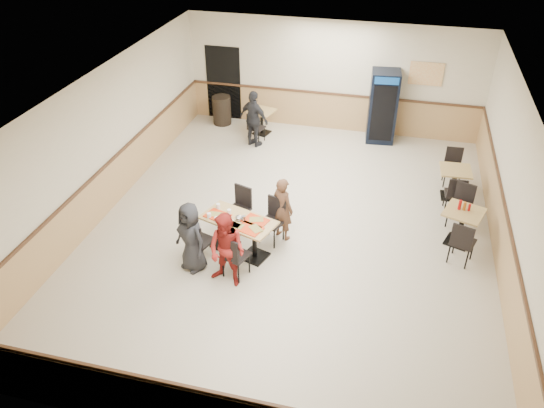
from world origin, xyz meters
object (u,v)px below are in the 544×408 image
(back_table, at_px, (262,118))
(diner_woman_left, at_px, (191,237))
(diner_woman_right, at_px, (227,250))
(side_table_near, at_px, (462,222))
(main_table, at_px, (239,230))
(side_table_far, at_px, (454,179))
(pepsi_cooler, at_px, (383,107))
(trash_bin, at_px, (222,110))
(lone_diner, at_px, (254,119))
(diner_man_opposite, at_px, (283,209))

(back_table, bearing_deg, diner_woman_left, -87.48)
(back_table, bearing_deg, diner_woman_right, -80.54)
(diner_woman_right, distance_m, side_table_near, 4.64)
(side_table_near, bearing_deg, main_table, -162.24)
(side_table_near, distance_m, side_table_far, 1.72)
(main_table, bearing_deg, diner_woman_left, -117.90)
(main_table, xyz_separation_m, pepsi_cooler, (2.24, 5.60, 0.46))
(side_table_near, xyz_separation_m, pepsi_cooler, (-1.88, 4.28, 0.46))
(main_table, height_order, diner_woman_left, diner_woman_left)
(main_table, height_order, side_table_far, main_table)
(main_table, xyz_separation_m, trash_bin, (-2.22, 5.56, -0.09))
(main_table, distance_m, lone_diner, 4.55)
(side_table_near, bearing_deg, side_table_far, 92.78)
(diner_man_opposite, bearing_deg, pepsi_cooler, -77.59)
(side_table_far, bearing_deg, main_table, -143.01)
(pepsi_cooler, bearing_deg, main_table, -117.29)
(side_table_far, bearing_deg, back_table, 156.55)
(diner_man_opposite, height_order, side_table_far, diner_man_opposite)
(lone_diner, bearing_deg, diner_woman_right, 124.59)
(main_table, bearing_deg, pepsi_cooler, 86.27)
(diner_woman_left, relative_size, side_table_near, 1.56)
(side_table_near, xyz_separation_m, trash_bin, (-6.35, 4.24, -0.09))
(main_table, bearing_deg, back_table, 118.42)
(diner_woman_right, bearing_deg, diner_man_opposite, 82.79)
(diner_woman_right, xyz_separation_m, back_table, (-1.02, 6.13, -0.27))
(back_table, bearing_deg, diner_man_opposite, -70.09)
(side_table_far, relative_size, trash_bin, 0.87)
(side_table_far, xyz_separation_m, trash_bin, (-6.27, 2.52, -0.07))
(diner_woman_right, distance_m, lone_diner, 5.46)
(diner_woman_left, height_order, lone_diner, lone_diner)
(diner_woman_right, xyz_separation_m, trash_bin, (-2.29, 6.48, -0.32))
(main_table, xyz_separation_m, back_table, (-0.95, 5.21, -0.05))
(back_table, bearing_deg, trash_bin, 164.63)
(side_table_far, bearing_deg, diner_woman_left, -141.89)
(diner_man_opposite, bearing_deg, side_table_near, -139.42)
(diner_woman_left, relative_size, lone_diner, 0.92)
(diner_woman_left, xyz_separation_m, side_table_near, (4.82, 1.99, -0.20))
(diner_man_opposite, bearing_deg, main_table, 73.86)
(lone_diner, bearing_deg, pepsi_cooler, -136.19)
(pepsi_cooler, bearing_deg, diner_woman_left, -120.56)
(back_table, bearing_deg, side_table_far, -23.45)
(main_table, bearing_deg, side_table_far, 55.06)
(lone_diner, relative_size, trash_bin, 1.85)
(back_table, bearing_deg, pepsi_cooler, 7.02)
(main_table, distance_m, side_table_near, 4.33)
(pepsi_cooler, bearing_deg, diner_man_opposite, -112.91)
(diner_woman_left, relative_size, back_table, 1.79)
(diner_woman_left, bearing_deg, diner_man_opposite, 72.45)
(main_table, xyz_separation_m, side_table_far, (4.04, 3.04, -0.03))
(side_table_near, relative_size, pepsi_cooler, 0.47)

